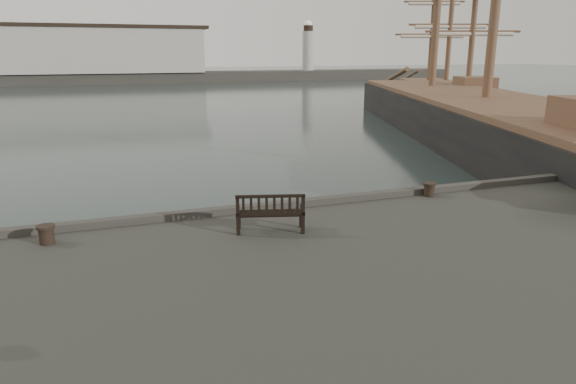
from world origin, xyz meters
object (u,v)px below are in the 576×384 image
Objects in this scene: bench at (270,219)px; tall_ship_far at (444,100)px; bollard_left at (46,235)px; bollard_right at (429,190)px; tall_ship_main at (483,129)px.

tall_ship_far is (31.48, 36.39, -1.12)m from bench.
bench is 4.02× the size of bollard_left.
bollard_right is (10.42, 0.48, -0.01)m from bollard_left.
bench is 5.08m from bollard_left.
tall_ship_main reaches higher than bollard_left.
bollard_left is (-4.99, 0.91, -0.09)m from bench.
bollard_left is 0.02× the size of tall_ship_far.
tall_ship_far is at bearing 44.21° from bollard_left.
bollard_right is 0.01× the size of tall_ship_main.
bollard_left reaches higher than bollard_right.
tall_ship_far is (11.42, 19.90, -0.08)m from tall_ship_main.
tall_ship_main is 1.70× the size of tall_ship_far.
bench is at bearing -10.30° from bollard_left.
bench is 0.04× the size of tall_ship_main.
tall_ship_far is (26.06, 35.00, -1.03)m from bollard_right.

